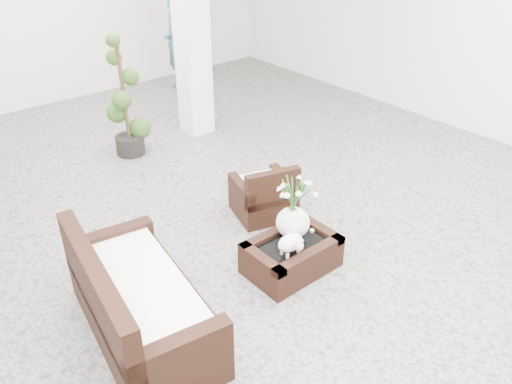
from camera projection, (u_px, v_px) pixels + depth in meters
ground at (250, 236)px, 5.76m from camera, size 11.00×11.00×0.00m
column at (190, 17)px, 7.39m from camera, size 0.40×0.40×3.50m
coffee_table at (291, 256)px, 5.20m from camera, size 0.90×0.60×0.31m
sheep_figurine at (290, 244)px, 4.93m from camera, size 0.28×0.23×0.21m
planter_narcissus at (294, 202)px, 5.04m from camera, size 0.44×0.44×0.80m
tealight at (312, 230)px, 5.29m from camera, size 0.04×0.04×0.03m
armchair at (263, 188)px, 6.00m from camera, size 0.79×0.77×0.69m
loveseat at (141, 292)px, 4.30m from camera, size 1.05×1.79×0.90m
topiary at (124, 97)px, 7.13m from camera, size 0.46×0.46×1.71m
shopper at (176, 42)px, 9.50m from camera, size 0.62×0.76×1.81m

